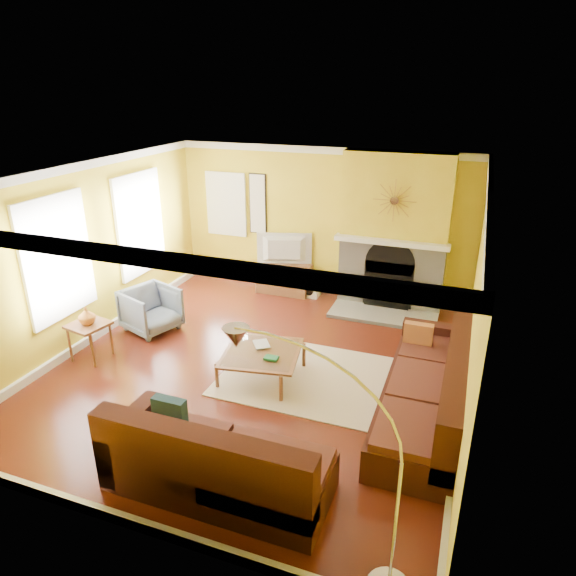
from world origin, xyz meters
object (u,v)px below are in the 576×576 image
at_px(sectional_sofa, 316,384).
at_px(armchair, 151,310).
at_px(coffee_table, 262,364).
at_px(arc_lamp, 322,469).
at_px(side_table, 91,341).
at_px(media_console, 284,278).

relative_size(sectional_sofa, armchair, 4.86).
distance_m(coffee_table, arc_lamp, 3.16).
bearing_deg(coffee_table, side_table, -171.55).
height_order(sectional_sofa, coffee_table, sectional_sofa).
relative_size(armchair, arc_lamp, 0.37).
relative_size(armchair, side_table, 1.41).
relative_size(sectional_sofa, arc_lamp, 1.78).
distance_m(media_console, side_table, 3.73).
relative_size(media_console, arc_lamp, 0.47).
bearing_deg(armchair, sectional_sofa, -92.38).
distance_m(armchair, side_table, 1.12).
height_order(coffee_table, arc_lamp, arc_lamp).
xyz_separation_m(sectional_sofa, armchair, (-3.17, 1.29, -0.10)).
relative_size(coffee_table, arc_lamp, 0.47).
bearing_deg(coffee_table, armchair, 162.49).
height_order(media_console, armchair, armchair).
xyz_separation_m(sectional_sofa, coffee_table, (-0.95, 0.59, -0.25)).
height_order(coffee_table, side_table, side_table).
xyz_separation_m(armchair, side_table, (-0.30, -1.08, -0.08)).
bearing_deg(arc_lamp, side_table, 151.86).
bearing_deg(armchair, arc_lamp, -110.81).
xyz_separation_m(side_table, arc_lamp, (4.13, -2.21, 0.79)).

